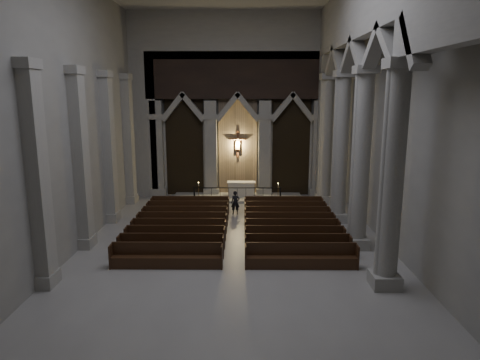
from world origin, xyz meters
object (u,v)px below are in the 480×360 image
Objects in this scene: altar at (241,189)px; worshipper at (235,203)px; pews at (236,229)px; altar_rail at (237,193)px; candle_stand_right at (278,197)px; candle_stand_left at (199,198)px.

altar is 1.38× the size of worshipper.
altar_rail is at bearing 90.00° from pews.
pews is at bearing -111.29° from candle_stand_right.
altar is at bearing 88.25° from worshipper.
altar is at bearing 157.55° from candle_stand_right.
pews is (-0.00, -6.18, -0.39)m from altar_rail.
candle_stand_right reaches higher than altar.
worshipper is (-0.08, -2.35, -0.04)m from altar_rail.
candle_stand_right is at bearing 5.84° from candle_stand_left.
worshipper is at bearing -45.22° from candle_stand_left.
altar is 3.89m from worshipper.
altar_rail is at bearing 91.17° from worshipper.
pews is 3.85m from worshipper.
candle_stand_left reaches higher than altar_rail.
altar_rail is 4.50× the size of candle_stand_right.
candle_stand_left is 3.36m from worshipper.
worshipper reaches higher than altar.
candle_stand_left reaches higher than candle_stand_right.
pews is at bearing -68.58° from candle_stand_left.
candle_stand_left reaches higher than pews.
altar is 1.53× the size of candle_stand_right.
candle_stand_left is 5.08m from candle_stand_right.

